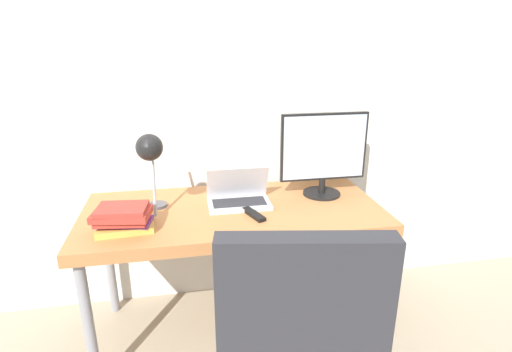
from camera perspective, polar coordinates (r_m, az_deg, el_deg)
wall_back at (r=2.33m, az=-4.89°, el=12.04°), size 8.00×0.05×2.60m
desk at (r=2.10m, az=-3.24°, el=-6.23°), size 1.53×0.70×0.75m
laptop at (r=2.11m, az=-2.50°, el=-2.94°), size 0.33×0.20×0.20m
monitor at (r=2.20m, az=9.65°, el=3.37°), size 0.48×0.21×0.46m
desk_lamp at (r=1.91m, az=-14.88°, el=3.09°), size 0.12×0.27×0.42m
book_stack at (r=1.91m, az=-18.45°, el=-5.81°), size 0.27×0.22×0.12m
tv_remote at (r=1.98m, az=-0.34°, el=-5.48°), size 0.10×0.17×0.02m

